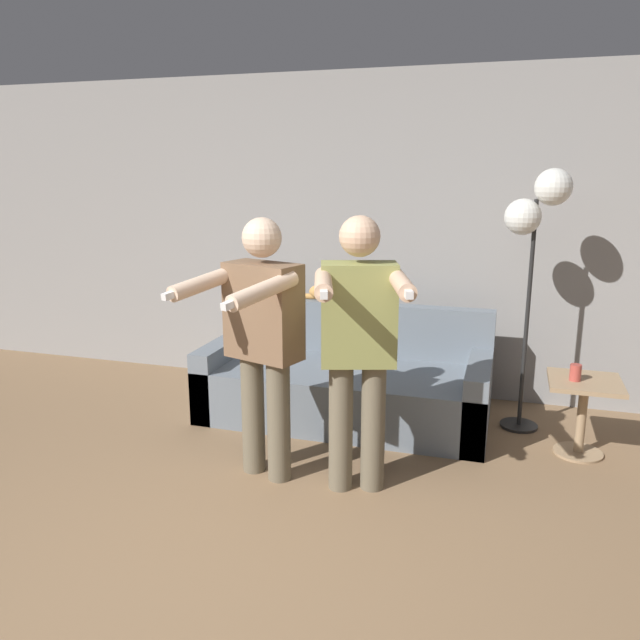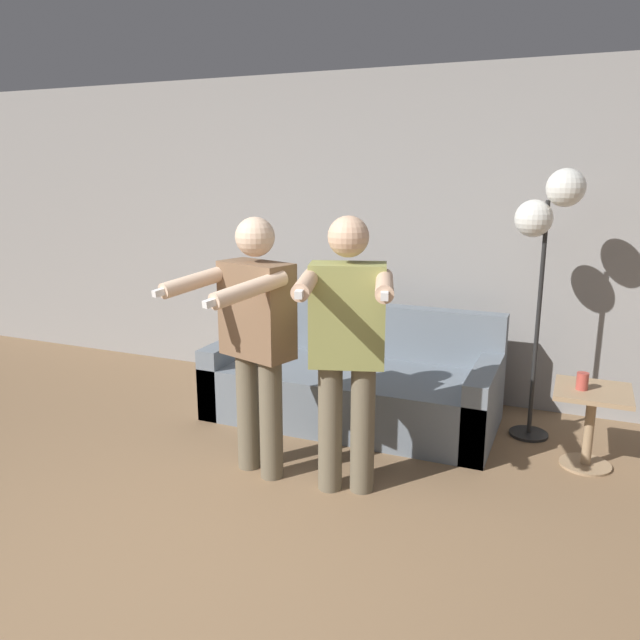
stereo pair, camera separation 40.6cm
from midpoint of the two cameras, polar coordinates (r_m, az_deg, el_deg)
ground_plane at (r=2.91m, az=-18.15°, el=-26.20°), size 16.00×16.00×0.00m
wall_back at (r=5.20m, az=1.38°, el=7.70°), size 10.00×0.05×2.60m
couch at (r=4.72m, az=-0.04°, el=-5.90°), size 2.10×0.94×0.81m
person_left at (r=3.66m, az=-8.54°, el=-1.14°), size 0.64×0.77×1.57m
person_right at (r=3.45m, az=0.18°, el=-1.71°), size 0.61×0.77×1.60m
cat at (r=4.96m, az=-1.46°, el=2.58°), size 0.44×0.14×0.17m
floor_lamp at (r=4.44m, az=16.73°, el=8.92°), size 0.43×0.27×1.84m
side_table at (r=4.34m, az=20.50°, el=-7.02°), size 0.45×0.45×0.51m
cup at (r=4.25m, az=19.83°, el=-4.58°), size 0.07×0.07×0.11m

